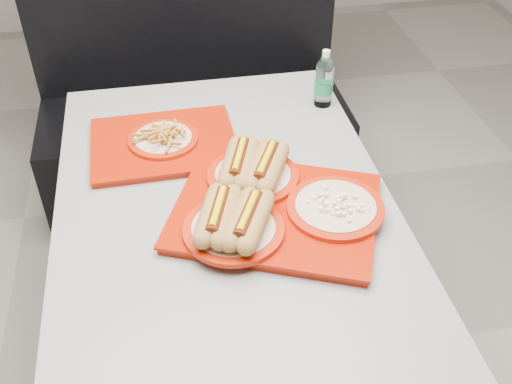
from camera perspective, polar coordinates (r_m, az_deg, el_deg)
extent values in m
plane|color=gray|center=(2.16, -2.18, -16.77)|extent=(6.00, 6.00, 0.00)
cylinder|color=black|center=(2.14, -2.19, -16.40)|extent=(0.52, 0.52, 0.05)
cylinder|color=black|center=(1.85, -2.47, -10.22)|extent=(0.11, 0.11, 0.66)
cube|color=black|center=(1.62, -2.78, -2.76)|extent=(0.92, 1.42, 0.01)
cube|color=gray|center=(1.60, -2.81, -2.10)|extent=(0.90, 1.40, 0.04)
cube|color=black|center=(2.71, -5.61, 3.98)|extent=(1.30, 0.55, 0.45)
cube|color=black|center=(2.65, -7.00, 17.18)|extent=(1.30, 0.10, 1.10)
cube|color=#961604|center=(1.56, 1.83, -2.12)|extent=(0.62, 0.56, 0.02)
cube|color=#961604|center=(1.55, 1.84, -1.71)|extent=(0.63, 0.57, 0.01)
cylinder|color=#A01B05|center=(1.47, -2.15, -3.59)|extent=(0.25, 0.25, 0.01)
cylinder|color=beige|center=(1.47, -2.16, -3.38)|extent=(0.21, 0.21, 0.01)
cylinder|color=#A01B05|center=(1.64, -0.30, 1.53)|extent=(0.25, 0.25, 0.01)
cylinder|color=beige|center=(1.63, -0.31, 1.73)|extent=(0.21, 0.21, 0.01)
cylinder|color=#A01B05|center=(1.55, 7.57, -1.50)|extent=(0.25, 0.25, 0.01)
cylinder|color=beige|center=(1.54, 7.59, -1.30)|extent=(0.21, 0.21, 0.01)
cube|color=#961604|center=(1.83, -8.77, 4.44)|extent=(0.43, 0.33, 0.02)
cube|color=#961604|center=(1.82, -8.81, 4.76)|extent=(0.44, 0.34, 0.01)
cylinder|color=#A01B05|center=(1.81, -8.83, 5.00)|extent=(0.21, 0.21, 0.01)
cylinder|color=beige|center=(1.81, -8.85, 5.16)|extent=(0.17, 0.17, 0.00)
cylinder|color=silver|center=(2.00, 6.47, 10.08)|extent=(0.06, 0.06, 0.14)
cylinder|color=#1C7345|center=(2.00, 6.45, 9.90)|extent=(0.06, 0.06, 0.04)
cone|color=silver|center=(1.95, 6.65, 12.29)|extent=(0.06, 0.06, 0.03)
cylinder|color=silver|center=(1.94, 6.71, 12.97)|extent=(0.02, 0.02, 0.02)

